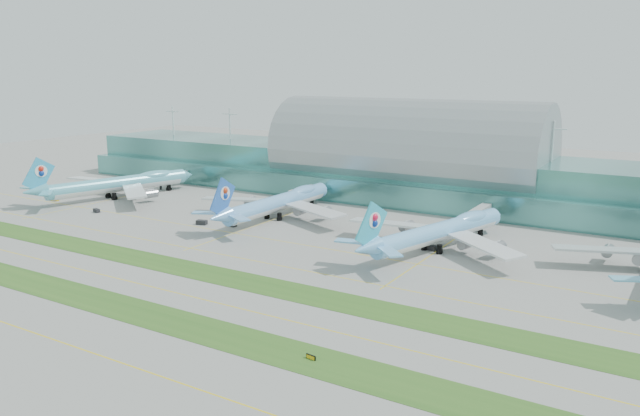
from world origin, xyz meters
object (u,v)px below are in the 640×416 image
Objects in this scene: airliner_c at (441,230)px; taxiway_sign_east at (311,357)px; airliner_b at (280,201)px; terminal at (407,165)px; airliner_a at (120,183)px.

taxiway_sign_east is (5.80, -85.90, -5.69)m from airliner_c.
airliner_b is at bearing 135.73° from taxiway_sign_east.
airliner_c is at bearing 101.88° from taxiway_sign_east.
taxiway_sign_east is at bearing -72.92° from terminal.
airliner_a is 32.19× the size of taxiway_sign_east.
terminal is 4.63× the size of airliner_b.
terminal reaches higher than airliner_b.
airliner_a reaches higher than airliner_b.
terminal is at bearing 68.09° from airliner_b.
terminal is 66.85m from airliner_b.
airliner_b is 1.03× the size of airliner_c.
airliner_c is (68.01, -9.56, -0.06)m from airliner_b.
terminal is at bearing 47.79° from airliner_a.
airliner_a is 1.06× the size of airliner_c.
taxiway_sign_east is at bearing -13.99° from airliner_a.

